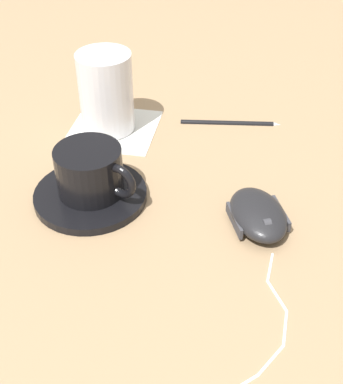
{
  "coord_description": "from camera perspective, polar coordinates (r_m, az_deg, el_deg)",
  "views": [
    {
      "loc": [
        0.6,
        -0.01,
        0.44
      ],
      "look_at": [
        0.1,
        0.04,
        0.03
      ],
      "focal_mm": 50.0,
      "sensor_mm": 36.0,
      "label": 1
    }
  ],
  "objects": [
    {
      "name": "computer_mouse",
      "position": [
        0.65,
        9.22,
        -2.37
      ],
      "size": [
        0.11,
        0.07,
        0.03
      ],
      "color": "black",
      "rests_on": "ground"
    },
    {
      "name": "coffee_cup",
      "position": [
        0.67,
        -8.62,
        2.19
      ],
      "size": [
        0.09,
        0.1,
        0.06
      ],
      "color": "black",
      "rests_on": "saucer"
    },
    {
      "name": "saucer",
      "position": [
        0.69,
        -8.62,
        -0.32
      ],
      "size": [
        0.14,
        0.14,
        0.01
      ],
      "primitive_type": "cylinder",
      "color": "black",
      "rests_on": "ground"
    },
    {
      "name": "pen",
      "position": [
        0.84,
        6.28,
        7.53
      ],
      "size": [
        0.03,
        0.16,
        0.01
      ],
      "color": "black",
      "rests_on": "ground"
    },
    {
      "name": "drinking_glass",
      "position": [
        0.8,
        -7.0,
        10.52
      ],
      "size": [
        0.08,
        0.08,
        0.12
      ],
      "primitive_type": "cylinder",
      "color": "silver",
      "rests_on": "napkin_under_glass"
    },
    {
      "name": "mouse_cable",
      "position": [
        0.55,
        9.49,
        -15.02
      ],
      "size": [
        0.21,
        0.12,
        0.0
      ],
      "color": "white",
      "rests_on": "ground"
    },
    {
      "name": "ground_plane",
      "position": [
        0.74,
        -4.17,
        2.57
      ],
      "size": [
        3.0,
        3.0,
        0.0
      ],
      "primitive_type": "plane",
      "color": "#9E7F5B"
    },
    {
      "name": "napkin_under_glass",
      "position": [
        0.83,
        -6.19,
        6.77
      ],
      "size": [
        0.16,
        0.16,
        0.0
      ],
      "primitive_type": "cube",
      "rotation": [
        0.0,
        0.0,
        -0.3
      ],
      "color": "silver",
      "rests_on": "ground"
    }
  ]
}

